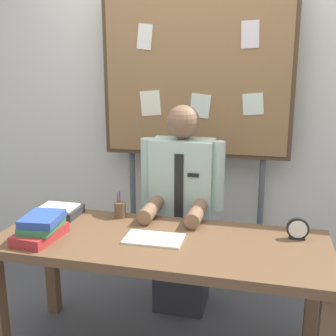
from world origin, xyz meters
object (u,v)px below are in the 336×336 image
at_px(desk, 160,255).
at_px(person, 182,218).
at_px(paper_tray, 59,211).
at_px(open_notebook, 154,239).
at_px(desk_clock, 298,230).
at_px(bulletin_board, 196,73).
at_px(book_stack, 41,228).
at_px(pen_holder, 120,210).

distance_m(desk, person, 0.56).
height_order(desk, paper_tray, paper_tray).
bearing_deg(desk, paper_tray, 163.89).
height_order(open_notebook, desk_clock, desk_clock).
height_order(bulletin_board, paper_tray, bulletin_board).
bearing_deg(open_notebook, book_stack, -167.49).
bearing_deg(desk, bulletin_board, 90.00).
bearing_deg(pen_holder, desk_clock, -4.70).
relative_size(person, pen_holder, 8.70).
height_order(person, paper_tray, person).
relative_size(book_stack, desk_clock, 2.61).
distance_m(person, pen_holder, 0.46).
xyz_separation_m(pen_holder, paper_tray, (-0.38, -0.06, -0.02)).
relative_size(open_notebook, desk_clock, 2.63).
bearing_deg(desk_clock, paper_tray, 178.90).
relative_size(desk, open_notebook, 5.75).
distance_m(person, book_stack, 0.95).
relative_size(pen_holder, paper_tray, 0.62).
bearing_deg(open_notebook, bulletin_board, 88.27).
distance_m(desk, desk_clock, 0.74).
relative_size(desk_clock, paper_tray, 0.45).
relative_size(person, bulletin_board, 0.62).
relative_size(desk, person, 1.27).
xyz_separation_m(desk, desk_clock, (0.71, 0.18, 0.14)).
distance_m(bulletin_board, paper_tray, 1.34).
xyz_separation_m(open_notebook, desk_clock, (0.74, 0.20, 0.05)).
xyz_separation_m(bulletin_board, open_notebook, (-0.03, -1.01, -0.84)).
relative_size(open_notebook, pen_holder, 1.92).
bearing_deg(open_notebook, paper_tray, 161.66).
xyz_separation_m(desk_clock, pen_holder, (-1.03, 0.08, -0.00)).
bearing_deg(person, pen_holder, -137.71).
distance_m(desk_clock, pen_holder, 1.04).
bearing_deg(paper_tray, open_notebook, -18.34).
height_order(book_stack, desk_clock, book_stack).
bearing_deg(desk, person, 90.00).
distance_m(bulletin_board, desk_clock, 1.34).
bearing_deg(desk, desk_clock, 14.00).
height_order(bulletin_board, book_stack, bulletin_board).
xyz_separation_m(book_stack, desk_clock, (1.32, 0.33, -0.01)).
relative_size(bulletin_board, book_stack, 7.32).
distance_m(person, desk_clock, 0.81).
bearing_deg(paper_tray, book_stack, -75.62).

